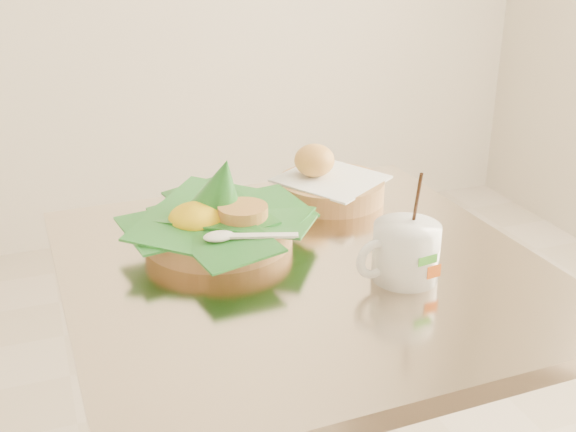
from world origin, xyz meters
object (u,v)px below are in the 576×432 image
object	(u,v)px
cafe_table	(302,385)
rice_basket	(218,218)
coffee_mug	(404,251)
bread_basket	(328,184)

from	to	relation	value
cafe_table	rice_basket	distance (m)	0.31
cafe_table	coffee_mug	world-z (taller)	coffee_mug
rice_basket	coffee_mug	bearing A→B (deg)	-44.79
cafe_table	rice_basket	bearing A→B (deg)	128.41
cafe_table	coffee_mug	size ratio (longest dim) A/B	4.53
bread_basket	coffee_mug	size ratio (longest dim) A/B	1.38
bread_basket	coffee_mug	distance (m)	0.32
cafe_table	coffee_mug	distance (m)	0.30
rice_basket	bread_basket	world-z (taller)	rice_basket
cafe_table	bread_basket	distance (m)	0.37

